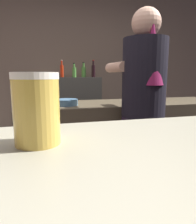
# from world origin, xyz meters

# --- Properties ---
(wall_back) EXTENTS (5.20, 0.10, 2.70)m
(wall_back) POSITION_xyz_m (0.00, 2.20, 1.35)
(wall_back) COLOR brown
(wall_back) RESTS_ON ground
(prep_counter) EXTENTS (2.10, 0.60, 0.93)m
(prep_counter) POSITION_xyz_m (0.35, 0.63, 0.46)
(prep_counter) COLOR brown
(prep_counter) RESTS_ON ground
(back_shelf) EXTENTS (0.94, 0.36, 1.17)m
(back_shelf) POSITION_xyz_m (-0.06, 1.92, 0.58)
(back_shelf) COLOR #3E3D36
(back_shelf) RESTS_ON ground
(bartender) EXTENTS (0.43, 0.52, 1.69)m
(bartender) POSITION_xyz_m (0.30, 0.18, 0.98)
(bartender) COLOR #362441
(bartender) RESTS_ON ground
(knife_block) EXTENTS (0.10, 0.08, 0.29)m
(knife_block) POSITION_xyz_m (0.75, 0.67, 1.03)
(knife_block) COLOR #90613A
(knife_block) RESTS_ON prep_counter
(mixing_bowl) EXTENTS (0.20, 0.20, 0.06)m
(mixing_bowl) POSITION_xyz_m (-0.26, 0.56, 0.95)
(mixing_bowl) COLOR #4A718F
(mixing_bowl) RESTS_ON prep_counter
(chefs_knife) EXTENTS (0.24, 0.09, 0.01)m
(chefs_knife) POSITION_xyz_m (0.58, 0.58, 0.93)
(chefs_knife) COLOR silver
(chefs_knife) RESTS_ON prep_counter
(pint_glass_near) EXTENTS (0.08, 0.08, 0.12)m
(pint_glass_near) POSITION_xyz_m (-0.47, -0.92, 1.13)
(pint_glass_near) COLOR gold
(pint_glass_near) RESTS_ON bar_counter
(bottle_olive_oil) EXTENTS (0.06, 0.06, 0.21)m
(bottle_olive_oil) POSITION_xyz_m (0.00, 1.85, 1.25)
(bottle_olive_oil) COLOR #4A8C39
(bottle_olive_oil) RESTS_ON back_shelf
(bottle_hot_sauce) EXTENTS (0.05, 0.05, 0.26)m
(bottle_hot_sauce) POSITION_xyz_m (-0.18, 1.90, 1.27)
(bottle_hot_sauce) COLOR red
(bottle_hot_sauce) RESTS_ON back_shelf
(bottle_soy) EXTENTS (0.06, 0.06, 0.26)m
(bottle_soy) POSITION_xyz_m (0.32, 1.93, 1.27)
(bottle_soy) COLOR black
(bottle_soy) RESTS_ON back_shelf
(bottle_vinegar) EXTENTS (0.07, 0.07, 0.23)m
(bottle_vinegar) POSITION_xyz_m (0.17, 1.96, 1.26)
(bottle_vinegar) COLOR #498036
(bottle_vinegar) RESTS_ON back_shelf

